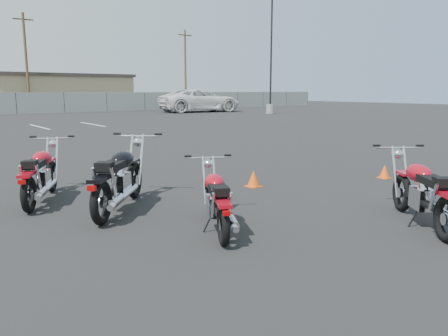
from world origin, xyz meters
TOP-DOWN VIEW (x-y plane):
  - ground at (0.00, 0.00)m, footprint 120.00×120.00m
  - motorcycle_front_red at (-2.32, 2.73)m, footprint 1.46×2.13m
  - motorcycle_second_black at (-1.42, 1.34)m, footprint 1.98×2.11m
  - motorcycle_third_red at (-0.75, -0.49)m, footprint 1.27×1.89m
  - motorcycle_rear_red at (1.84, -2.14)m, footprint 1.69×2.00m
  - training_cone_near at (1.56, 1.38)m, footprint 0.29×0.29m
  - training_cone_far at (4.55, 0.26)m, footprint 0.25×0.25m
  - light_pole_east at (21.95, 22.87)m, footprint 0.80×0.70m
  - tan_building_east at (10.00, 44.00)m, footprint 14.40×9.40m
  - utility_pole_c at (6.00, 39.00)m, footprint 1.80×0.24m
  - utility_pole_d at (24.00, 40.00)m, footprint 1.80×0.24m
  - white_van at (18.61, 28.86)m, footprint 4.69×9.16m

SIDE VIEW (x-z plane):
  - ground at x=0.00m, z-range 0.00..0.00m
  - training_cone_far at x=4.55m, z-range 0.00..0.30m
  - training_cone_near at x=1.56m, z-range 0.00..0.34m
  - motorcycle_third_red at x=-0.75m, z-range -0.04..0.92m
  - motorcycle_rear_red at x=1.84m, z-range -0.05..1.03m
  - motorcycle_front_red at x=-2.32m, z-range -0.05..1.04m
  - motorcycle_second_black at x=-1.42m, z-range -0.05..1.14m
  - white_van at x=18.61m, z-range 0.00..3.33m
  - tan_building_east at x=10.00m, z-range 0.01..3.71m
  - light_pole_east at x=21.95m, z-range -2.62..8.62m
  - utility_pole_c at x=6.00m, z-range 0.19..9.19m
  - utility_pole_d at x=24.00m, z-range 0.19..9.19m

